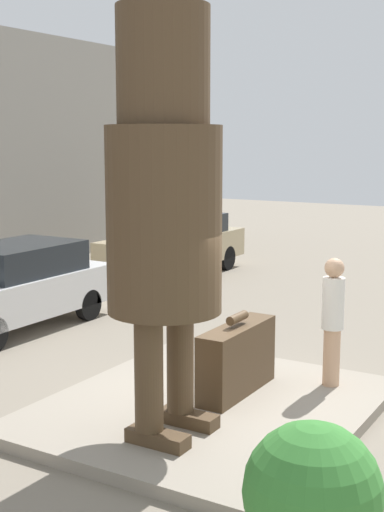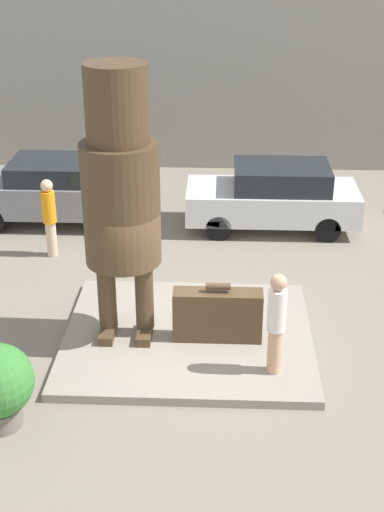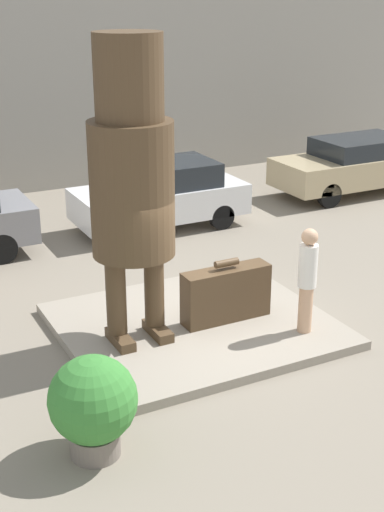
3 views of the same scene
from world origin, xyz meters
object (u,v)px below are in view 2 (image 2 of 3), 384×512
object	(u,v)px
statue_figure	(121,187)
tourist	(276,320)
giant_suitcase	(218,315)
parked_car_grey	(56,189)
worker_hivis	(49,215)
parked_car_white	(274,196)

from	to	relation	value
statue_figure	tourist	xyz separation A→B (m)	(2.55, -1.08, -1.81)
giant_suitcase	tourist	distance (m)	1.45
statue_figure	parked_car_grey	size ratio (longest dim) A/B	1.07
tourist	giant_suitcase	bearing A→B (deg)	133.56
worker_hivis	parked_car_grey	bearing A→B (deg)	98.38
parked_car_grey	tourist	bearing A→B (deg)	127.24
worker_hivis	parked_car_white	bearing A→B (deg)	19.63
giant_suitcase	parked_car_grey	xyz separation A→B (m)	(-4.04, 5.57, 0.22)
parked_car_grey	worker_hivis	size ratio (longest dim) A/B	2.48
parked_car_grey	parked_car_white	xyz separation A→B (m)	(5.35, -0.19, -0.02)
giant_suitcase	parked_car_grey	distance (m)	6.88
parked_car_white	tourist	bearing A→B (deg)	86.70
statue_figure	parked_car_grey	bearing A→B (deg)	113.92
giant_suitcase	parked_car_grey	world-z (taller)	parked_car_grey
statue_figure	worker_hivis	xyz separation A→B (m)	(-2.13, 3.48, -1.96)
giant_suitcase	tourist	xyz separation A→B (m)	(0.94, -0.99, 0.51)
giant_suitcase	tourist	bearing A→B (deg)	-46.44
tourist	parked_car_grey	world-z (taller)	tourist
tourist	parked_car_white	size ratio (longest dim) A/B	0.44
parked_car_white	worker_hivis	xyz separation A→B (m)	(-5.05, -1.80, 0.16)
statue_figure	tourist	size ratio (longest dim) A/B	2.67
statue_figure	worker_hivis	size ratio (longest dim) A/B	2.65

